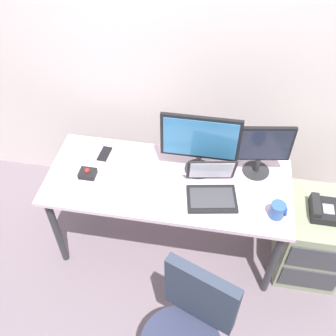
# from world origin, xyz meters

# --- Properties ---
(ground_plane) EXTENTS (8.00, 8.00, 0.00)m
(ground_plane) POSITION_xyz_m (0.00, 0.00, 0.00)
(ground_plane) COLOR slate
(back_wall) EXTENTS (6.00, 0.10, 2.80)m
(back_wall) POSITION_xyz_m (0.00, 0.68, 1.40)
(back_wall) COLOR beige
(back_wall) RESTS_ON ground
(desk) EXTENTS (1.62, 0.67, 0.73)m
(desk) POSITION_xyz_m (0.00, 0.00, 0.65)
(desk) COLOR silver
(desk) RESTS_ON ground
(file_cabinet) EXTENTS (0.42, 0.53, 0.61)m
(file_cabinet) POSITION_xyz_m (1.02, 0.01, 0.30)
(file_cabinet) COLOR gray
(file_cabinet) RESTS_ON ground
(desk_phone) EXTENTS (0.17, 0.20, 0.09)m
(desk_phone) POSITION_xyz_m (1.01, -0.01, 0.64)
(desk_phone) COLOR black
(desk_phone) RESTS_ON file_cabinet
(monitor_main) EXTENTS (0.50, 0.18, 0.45)m
(monitor_main) POSITION_xyz_m (0.18, 0.13, 0.99)
(monitor_main) COLOR #262628
(monitor_main) RESTS_ON desk
(monitor_side) EXTENTS (0.39, 0.18, 0.38)m
(monitor_side) POSITION_xyz_m (0.57, 0.18, 0.94)
(monitor_side) COLOR #262628
(monitor_side) RESTS_ON desk
(keyboard) EXTENTS (0.42, 0.17, 0.03)m
(keyboard) POSITION_xyz_m (-0.10, -0.17, 0.74)
(keyboard) COLOR silver
(keyboard) RESTS_ON desk
(laptop) EXTENTS (0.36, 0.34, 0.23)m
(laptop) POSITION_xyz_m (0.29, -0.06, 0.78)
(laptop) COLOR black
(laptop) RESTS_ON desk
(trackball_mouse) EXTENTS (0.11, 0.09, 0.07)m
(trackball_mouse) POSITION_xyz_m (-0.53, -0.05, 0.75)
(trackball_mouse) COLOR black
(trackball_mouse) RESTS_ON desk
(coffee_mug) EXTENTS (0.10, 0.09, 0.10)m
(coffee_mug) POSITION_xyz_m (0.70, -0.17, 0.78)
(coffee_mug) COLOR #2E5593
(coffee_mug) RESTS_ON desk
(cell_phone) EXTENTS (0.08, 0.15, 0.01)m
(cell_phone) POSITION_xyz_m (-0.48, 0.17, 0.73)
(cell_phone) COLOR black
(cell_phone) RESTS_ON desk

